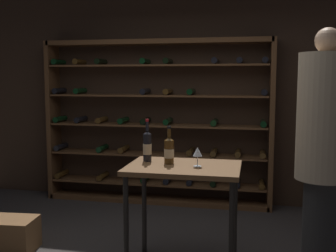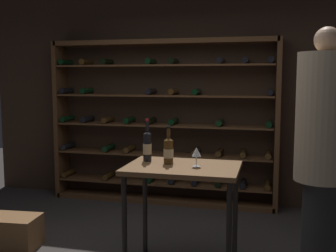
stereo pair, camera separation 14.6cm
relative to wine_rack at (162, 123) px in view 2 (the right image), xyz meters
name	(u,v)px [view 2 (the right image)]	position (x,y,z in m)	size (l,w,h in m)	color
back_wall	(191,93)	(0.34, 0.21, 0.39)	(5.74, 0.10, 2.90)	#3D2B1E
wine_rack	(162,123)	(0.00, 0.00, 0.00)	(2.98, 0.32, 2.13)	brown
tasting_table	(183,179)	(0.67, -1.87, -0.26)	(0.94, 0.66, 0.91)	brown
person_guest_khaki	(323,148)	(1.76, -1.98, 0.07)	(0.41, 0.41, 2.01)	#242424
wine_crate	(14,232)	(-1.01, -1.82, -0.90)	(0.48, 0.34, 0.31)	brown
wine_bottle_amber_reserve	(147,146)	(0.33, -1.76, -0.01)	(0.08, 0.08, 0.37)	black
wine_bottle_green_slim	(168,150)	(0.54, -1.83, -0.03)	(0.09, 0.09, 0.33)	#4C3314
wine_glass_stemmed_center	(196,153)	(0.79, -1.89, -0.03)	(0.08, 0.08, 0.16)	silver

